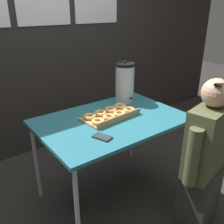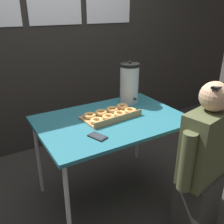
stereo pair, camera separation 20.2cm
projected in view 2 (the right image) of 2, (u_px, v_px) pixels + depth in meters
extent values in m
plane|color=#2D2B28|center=(112.00, 193.00, 2.37)|extent=(12.00, 12.00, 0.00)
cube|color=#282623|center=(56.00, 35.00, 2.82)|extent=(6.00, 0.10, 2.67)
cube|color=#236675|center=(112.00, 120.00, 2.07)|extent=(1.20, 0.82, 0.03)
cylinder|color=#ADADB2|center=(68.00, 210.00, 1.68)|extent=(0.03, 0.03, 0.75)
cylinder|color=#ADADB2|center=(187.00, 161.00, 2.20)|extent=(0.03, 0.03, 0.75)
cylinder|color=#ADADB2|center=(38.00, 158.00, 2.25)|extent=(0.03, 0.03, 0.75)
cylinder|color=#ADADB2|center=(138.00, 129.00, 2.78)|extent=(0.03, 0.03, 0.75)
cube|color=tan|center=(110.00, 116.00, 2.11)|extent=(0.50, 0.29, 0.02)
cube|color=tan|center=(119.00, 118.00, 2.00)|extent=(0.48, 0.05, 0.04)
torus|color=#E7AF63|center=(97.00, 121.00, 1.96)|extent=(0.13, 0.13, 0.03)
torus|color=tan|center=(109.00, 117.00, 2.03)|extent=(0.14, 0.14, 0.03)
torus|color=#DCA357|center=(120.00, 114.00, 2.08)|extent=(0.13, 0.13, 0.03)
torus|color=#CF974A|center=(130.00, 111.00, 2.15)|extent=(0.13, 0.13, 0.03)
torus|color=#DBA357|center=(90.00, 116.00, 2.05)|extent=(0.14, 0.14, 0.03)
torus|color=#E2AA5D|center=(101.00, 113.00, 2.11)|extent=(0.11, 0.11, 0.03)
torus|color=#E6AE62|center=(112.00, 110.00, 2.17)|extent=(0.15, 0.15, 0.03)
torus|color=#E8B063|center=(122.00, 107.00, 2.23)|extent=(0.13, 0.13, 0.03)
cylinder|color=silver|center=(129.00, 85.00, 2.36)|extent=(0.18, 0.18, 0.35)
cylinder|color=black|center=(130.00, 65.00, 2.29)|extent=(0.18, 0.18, 0.03)
sphere|color=black|center=(130.00, 62.00, 2.28)|extent=(0.02, 0.02, 0.02)
cylinder|color=black|center=(134.00, 99.00, 2.33)|extent=(0.02, 0.04, 0.02)
cube|color=black|center=(98.00, 137.00, 1.78)|extent=(0.12, 0.15, 0.01)
cube|color=#2D333D|center=(97.00, 136.00, 1.77)|extent=(0.10, 0.13, 0.00)
cube|color=#33332D|center=(197.00, 202.00, 1.93)|extent=(0.38, 0.29, 0.48)
cube|color=#4C5133|center=(206.00, 146.00, 1.73)|extent=(0.45, 0.27, 0.53)
sphere|color=tan|center=(215.00, 97.00, 1.59)|extent=(0.20, 0.20, 0.20)
cube|color=black|center=(220.00, 86.00, 1.54)|extent=(0.17, 0.08, 0.01)
cylinder|color=#4C5133|center=(222.00, 138.00, 1.89)|extent=(0.09, 0.09, 0.42)
cylinder|color=#4C5133|center=(187.00, 162.00, 1.60)|extent=(0.09, 0.09, 0.42)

